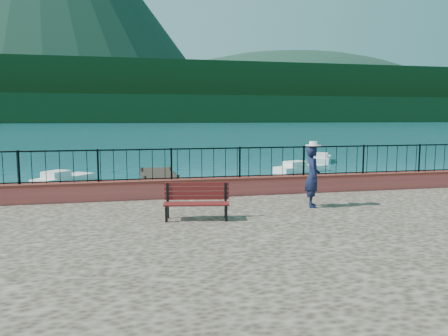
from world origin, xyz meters
name	(u,v)px	position (x,y,z in m)	size (l,w,h in m)	color
ground	(289,268)	(0.00, 0.00, 0.00)	(2000.00, 2000.00, 0.00)	#19596B
parapet	(249,186)	(0.00, 3.70, 1.49)	(28.00, 0.46, 0.58)	#CC5149
railing	(249,162)	(0.00, 3.70, 2.25)	(27.00, 0.05, 0.95)	black
dock	(165,188)	(-2.00, 12.00, 0.15)	(2.00, 16.00, 0.30)	#2D231C
far_forest	(130,109)	(0.00, 300.00, 9.00)	(900.00, 60.00, 18.00)	black
foothills	(129,95)	(0.00, 360.00, 22.00)	(900.00, 120.00, 44.00)	black
companion_hill	(291,120)	(220.00, 560.00, 0.00)	(448.00, 384.00, 180.00)	#142D23
park_bench	(197,209)	(-2.21, 0.64, 1.47)	(1.67, 0.81, 0.89)	black
person	(313,176)	(1.22, 1.46, 2.06)	(0.63, 0.41, 1.72)	#111633
hat	(313,144)	(1.22, 1.46, 2.98)	(0.44, 0.44, 0.12)	white
boat_1	(317,184)	(5.46, 10.24, 0.40)	(4.30, 1.30, 0.80)	silver
boat_2	(301,166)	(7.72, 17.70, 0.40)	(3.96, 1.30, 0.80)	silver
boat_3	(64,176)	(-7.31, 15.83, 0.40)	(3.73, 1.30, 0.80)	silver
boat_5	(322,157)	(12.15, 23.84, 0.40)	(4.08, 1.30, 0.80)	silver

